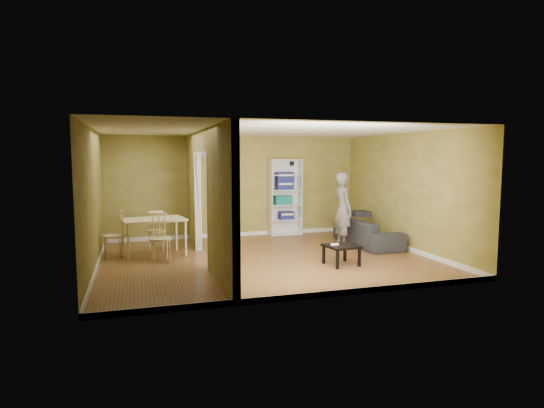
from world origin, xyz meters
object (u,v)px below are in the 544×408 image
(chair_far, at_px, (156,230))
(sofa, at_px, (367,228))
(bookshelf, at_px, (285,197))
(person, at_px, (343,203))
(chair_left, at_px, (114,234))
(coffee_table, at_px, (341,248))
(chair_near, at_px, (160,238))
(dining_table, at_px, (153,222))

(chair_far, bearing_deg, sofa, 172.84)
(sofa, relative_size, bookshelf, 1.05)
(person, xyz_separation_m, chair_left, (-5.01, 0.34, -0.53))
(coffee_table, relative_size, chair_near, 0.61)
(person, xyz_separation_m, chair_far, (-4.13, 0.94, -0.56))
(coffee_table, height_order, chair_left, chair_left)
(coffee_table, distance_m, dining_table, 3.94)
(sofa, height_order, chair_far, chair_far)
(person, relative_size, bookshelf, 1.01)
(coffee_table, bearing_deg, sofa, 48.69)
(chair_near, bearing_deg, chair_left, 141.80)
(bookshelf, xyz_separation_m, chair_left, (-4.25, -1.64, -0.52))
(sofa, bearing_deg, coffee_table, 139.43)
(sofa, distance_m, chair_near, 4.78)
(chair_near, bearing_deg, coffee_table, -27.46)
(chair_far, bearing_deg, coffee_table, 146.11)
(chair_left, xyz_separation_m, chair_near, (0.90, -0.58, -0.01))
(dining_table, height_order, chair_left, chair_left)
(dining_table, distance_m, chair_left, 0.83)
(chair_far, bearing_deg, bookshelf, -159.73)
(sofa, height_order, dining_table, sofa)
(sofa, height_order, coffee_table, sofa)
(person, xyz_separation_m, dining_table, (-4.21, 0.33, -0.31))
(person, bearing_deg, bookshelf, 21.08)
(dining_table, bearing_deg, chair_far, 83.05)
(sofa, xyz_separation_m, person, (-0.67, -0.07, 0.61))
(chair_near, bearing_deg, person, -2.03)
(bookshelf, bearing_deg, sofa, -53.26)
(person, bearing_deg, sofa, -84.20)
(sofa, relative_size, chair_near, 2.22)
(person, height_order, chair_far, person)
(person, xyz_separation_m, chair_near, (-4.10, -0.24, -0.54))
(sofa, distance_m, coffee_table, 2.20)
(sofa, height_order, person, person)
(bookshelf, distance_m, dining_table, 3.83)
(person, bearing_deg, chair_near, 93.44)
(chair_left, bearing_deg, person, 73.35)
(sofa, xyz_separation_m, coffee_table, (-1.45, -1.65, -0.07))
(person, height_order, coffee_table, person)
(chair_near, distance_m, chair_far, 1.19)
(person, distance_m, coffee_table, 1.90)
(dining_table, height_order, chair_far, chair_far)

